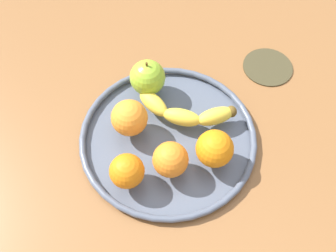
{
  "coord_description": "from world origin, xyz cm",
  "views": [
    {
      "loc": [
        19.38,
        -32.15,
        64.32
      ],
      "look_at": [
        0.0,
        0.0,
        4.8
      ],
      "focal_mm": 41.54,
      "sensor_mm": 36.0,
      "label": 1
    }
  ],
  "objects_px": {
    "orange_front_right": "(214,150)",
    "ambient_coaster": "(268,66)",
    "orange_center": "(170,160)",
    "apple": "(148,77)",
    "orange_back_right": "(127,171)",
    "fruit_bowl": "(168,137)",
    "banana": "(185,112)",
    "orange_back_left": "(129,118)"
  },
  "relations": [
    {
      "from": "orange_front_right",
      "to": "ambient_coaster",
      "type": "distance_m",
      "value": 0.27
    },
    {
      "from": "orange_center",
      "to": "apple",
      "type": "bearing_deg",
      "value": 135.03
    },
    {
      "from": "apple",
      "to": "orange_front_right",
      "type": "relative_size",
      "value": 1.17
    },
    {
      "from": "orange_back_right",
      "to": "ambient_coaster",
      "type": "bearing_deg",
      "value": 74.58
    },
    {
      "from": "orange_front_right",
      "to": "ambient_coaster",
      "type": "xyz_separation_m",
      "value": [
        -0.0,
        0.27,
        -0.05
      ]
    },
    {
      "from": "orange_front_right",
      "to": "orange_center",
      "type": "relative_size",
      "value": 1.07
    },
    {
      "from": "apple",
      "to": "orange_center",
      "type": "relative_size",
      "value": 1.24
    },
    {
      "from": "apple",
      "to": "ambient_coaster",
      "type": "xyz_separation_m",
      "value": [
        0.18,
        0.19,
        -0.05
      ]
    },
    {
      "from": "fruit_bowl",
      "to": "orange_back_right",
      "type": "distance_m",
      "value": 0.12
    },
    {
      "from": "orange_front_right",
      "to": "ambient_coaster",
      "type": "bearing_deg",
      "value": 90.63
    },
    {
      "from": "banana",
      "to": "orange_center",
      "type": "bearing_deg",
      "value": -90.09
    },
    {
      "from": "apple",
      "to": "orange_center",
      "type": "bearing_deg",
      "value": -44.97
    },
    {
      "from": "orange_back_left",
      "to": "ambient_coaster",
      "type": "relative_size",
      "value": 0.64
    },
    {
      "from": "fruit_bowl",
      "to": "banana",
      "type": "xyz_separation_m",
      "value": [
        0.01,
        0.05,
        0.02
      ]
    },
    {
      "from": "orange_center",
      "to": "orange_front_right",
      "type": "bearing_deg",
      "value": 44.0
    },
    {
      "from": "orange_back_left",
      "to": "orange_back_right",
      "type": "xyz_separation_m",
      "value": [
        0.06,
        -0.09,
        -0.0
      ]
    },
    {
      "from": "orange_back_left",
      "to": "orange_back_right",
      "type": "relative_size",
      "value": 1.12
    },
    {
      "from": "banana",
      "to": "ambient_coaster",
      "type": "xyz_separation_m",
      "value": [
        0.08,
        0.21,
        -0.03
      ]
    },
    {
      "from": "apple",
      "to": "orange_back_left",
      "type": "bearing_deg",
      "value": -77.02
    },
    {
      "from": "banana",
      "to": "orange_back_right",
      "type": "distance_m",
      "value": 0.17
    },
    {
      "from": "fruit_bowl",
      "to": "banana",
      "type": "relative_size",
      "value": 1.74
    },
    {
      "from": "ambient_coaster",
      "to": "orange_front_right",
      "type": "bearing_deg",
      "value": -89.37
    },
    {
      "from": "banana",
      "to": "orange_front_right",
      "type": "distance_m",
      "value": 0.1
    },
    {
      "from": "banana",
      "to": "orange_center",
      "type": "distance_m",
      "value": 0.11
    },
    {
      "from": "apple",
      "to": "ambient_coaster",
      "type": "distance_m",
      "value": 0.27
    },
    {
      "from": "orange_back_left",
      "to": "orange_front_right",
      "type": "bearing_deg",
      "value": 6.97
    },
    {
      "from": "orange_front_right",
      "to": "orange_back_right",
      "type": "distance_m",
      "value": 0.15
    },
    {
      "from": "fruit_bowl",
      "to": "orange_center",
      "type": "relative_size",
      "value": 5.32
    },
    {
      "from": "banana",
      "to": "apple",
      "type": "xyz_separation_m",
      "value": [
        -0.1,
        0.02,
        0.02
      ]
    },
    {
      "from": "orange_front_right",
      "to": "fruit_bowl",
      "type": "bearing_deg",
      "value": 177.89
    },
    {
      "from": "orange_back_right",
      "to": "fruit_bowl",
      "type": "bearing_deg",
      "value": 83.52
    },
    {
      "from": "orange_center",
      "to": "banana",
      "type": "bearing_deg",
      "value": 106.35
    },
    {
      "from": "banana",
      "to": "apple",
      "type": "bearing_deg",
      "value": 151.36
    },
    {
      "from": "orange_front_right",
      "to": "orange_back_right",
      "type": "xyz_separation_m",
      "value": [
        -0.11,
        -0.11,
        -0.0
      ]
    },
    {
      "from": "orange_front_right",
      "to": "apple",
      "type": "bearing_deg",
      "value": 157.67
    },
    {
      "from": "ambient_coaster",
      "to": "orange_back_left",
      "type": "bearing_deg",
      "value": -118.93
    },
    {
      "from": "orange_back_left",
      "to": "ambient_coaster",
      "type": "bearing_deg",
      "value": 61.07
    },
    {
      "from": "orange_back_right",
      "to": "orange_front_right",
      "type": "bearing_deg",
      "value": 45.58
    },
    {
      "from": "orange_back_left",
      "to": "ambient_coaster",
      "type": "height_order",
      "value": "orange_back_left"
    },
    {
      "from": "fruit_bowl",
      "to": "orange_front_right",
      "type": "relative_size",
      "value": 4.99
    },
    {
      "from": "orange_back_right",
      "to": "apple",
      "type": "bearing_deg",
      "value": 112.64
    },
    {
      "from": "fruit_bowl",
      "to": "apple",
      "type": "distance_m",
      "value": 0.12
    }
  ]
}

